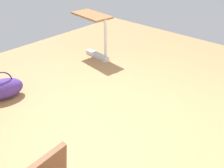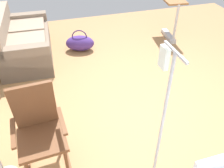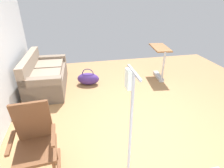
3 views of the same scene
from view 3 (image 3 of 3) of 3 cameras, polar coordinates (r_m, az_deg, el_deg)
The scene contains 5 objects.
ground_plane at distance 3.48m, azimuth 9.69°, elevation -12.18°, with size 6.92×6.92×0.00m, color #9E7247.
couch at distance 4.74m, azimuth -20.00°, elevation 2.16°, with size 1.63×0.90×0.85m.
rocking_chair at distance 2.55m, azimuth -22.67°, elevation -16.73°, with size 0.79×0.53×1.05m.
overbed_table at distance 5.15m, azimuth 14.73°, elevation 7.63°, with size 0.86×0.49×0.84m.
duffel_bag at distance 4.75m, azimuth -7.44°, elevation 1.69°, with size 0.46×0.62×0.43m.
Camera 3 is at (-2.47, 1.10, 2.19)m, focal length 29.25 mm.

